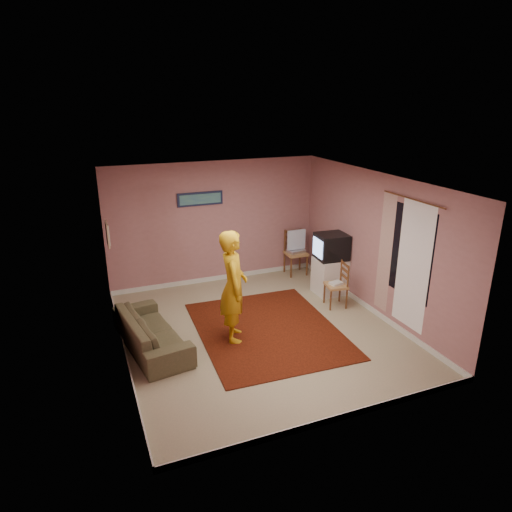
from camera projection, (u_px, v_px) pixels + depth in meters
name	position (u px, v px, depth m)	size (l,w,h in m)	color
ground	(259.00, 331.00, 7.86)	(5.00, 5.00, 0.00)	tan
wall_back	(215.00, 223.00, 9.61)	(4.50, 0.02, 2.60)	#A36B70
wall_front	(342.00, 330.00, 5.24)	(4.50, 0.02, 2.60)	#A36B70
wall_left	(117.00, 280.00, 6.63)	(0.02, 5.00, 2.60)	#A36B70
wall_right	(375.00, 245.00, 8.22)	(0.02, 5.00, 2.60)	#A36B70
ceiling	(260.00, 181.00, 6.99)	(4.50, 5.00, 0.02)	silver
baseboard_back	(217.00, 278.00, 10.02)	(4.50, 0.02, 0.10)	silver
baseboard_front	(335.00, 419.00, 5.66)	(4.50, 0.02, 0.10)	silver
baseboard_left	(126.00, 355.00, 7.05)	(0.02, 5.00, 0.10)	silver
baseboard_right	(369.00, 307.00, 8.63)	(0.02, 5.00, 0.10)	silver
window	(409.00, 252.00, 7.38)	(0.01, 1.10, 1.50)	black
curtain_sheer	(413.00, 267.00, 7.31)	(0.01, 0.75, 2.10)	white
curtain_floral	(385.00, 253.00, 7.91)	(0.01, 0.35, 2.10)	beige
curtain_rod	(413.00, 199.00, 7.07)	(0.02, 0.02, 1.40)	brown
picture_back	(200.00, 199.00, 9.30)	(0.95, 0.04, 0.28)	#141A39
picture_left	(108.00, 234.00, 7.96)	(0.04, 0.38, 0.42)	#C6AD88
area_rug	(267.00, 329.00, 7.91)	(2.31, 2.89, 0.02)	black
tv_cabinet	(330.00, 276.00, 9.27)	(0.59, 0.54, 0.75)	silver
crt_tv	(331.00, 246.00, 9.06)	(0.64, 0.58, 0.51)	black
chair_a	(296.00, 248.00, 10.21)	(0.47, 0.45, 0.55)	#A1784E
dvd_player	(296.00, 251.00, 10.23)	(0.37, 0.27, 0.06)	silver
blue_throw	(296.00, 240.00, 10.14)	(0.43, 0.05, 0.45)	#99BFFB
chair_b	(336.00, 280.00, 8.64)	(0.44, 0.45, 0.47)	#A1784E
game_console	(336.00, 283.00, 8.66)	(0.23, 0.17, 0.05)	silver
sofa	(151.00, 331.00, 7.29)	(1.92, 0.75, 0.56)	brown
person	(233.00, 286.00, 7.34)	(0.68, 0.45, 1.87)	#C48F12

